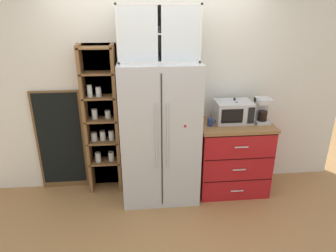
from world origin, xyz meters
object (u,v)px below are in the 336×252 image
mug_cream (234,118)px  refrigerator (160,133)px  microwave (233,112)px  bottle_green (236,114)px  chalkboard_menu (61,141)px  bottle_cobalt (234,110)px  mug_navy (210,122)px  coffee_maker (262,110)px

mug_cream → refrigerator: bearing=-174.5°
microwave → bottle_green: bearing=-63.9°
refrigerator → chalkboard_menu: bearing=166.7°
refrigerator → bottle_cobalt: size_ratio=5.88×
mug_navy → bottle_green: bearing=11.3°
microwave → bottle_green: 0.05m
mug_navy → bottle_cobalt: (0.33, 0.15, 0.08)m
microwave → mug_cream: bearing=23.3°
refrigerator → coffee_maker: 1.28m
mug_navy → mug_cream: size_ratio=0.93×
chalkboard_menu → refrigerator: bearing=-13.3°
microwave → coffee_maker: coffee_maker is taller
refrigerator → coffee_maker: (1.26, 0.04, 0.24)m
bottle_green → mug_cream: bearing=87.8°
mug_navy → chalkboard_menu: (-1.86, 0.32, -0.32)m
microwave → mug_cream: size_ratio=3.82×
mug_navy → chalkboard_menu: bearing=170.1°
bottle_cobalt → chalkboard_menu: bearing=175.6°
refrigerator → chalkboard_menu: refrigerator is taller
refrigerator → chalkboard_menu: 1.30m
refrigerator → mug_navy: refrigerator is taller
mug_navy → chalkboard_menu: size_ratio=0.08×
microwave → bottle_green: size_ratio=1.68×
microwave → coffee_maker: bearing=-6.9°
microwave → mug_cream: microwave is taller
mug_cream → bottle_cobalt: bearing=93.1°
coffee_maker → microwave: bearing=173.1°
refrigerator → mug_cream: refrigerator is taller
microwave → chalkboard_menu: (-2.16, 0.22, -0.40)m
bottle_cobalt → chalkboard_menu: chalkboard_menu is taller
bottle_green → chalkboard_menu: chalkboard_menu is taller
mug_navy → bottle_cobalt: size_ratio=0.37×
microwave → chalkboard_menu: chalkboard_menu is taller
refrigerator → chalkboard_menu: (-1.25, 0.30, -0.19)m
mug_navy → mug_cream: 0.35m
refrigerator → bottle_cobalt: refrigerator is taller
coffee_maker → mug_navy: bearing=-174.3°
coffee_maker → chalkboard_menu: bearing=174.1°
chalkboard_menu → mug_navy: bearing=-9.9°
mug_navy → bottle_green: 0.34m
bottle_green → bottle_cobalt: 0.09m
coffee_maker → bottle_cobalt: size_ratio=1.07×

